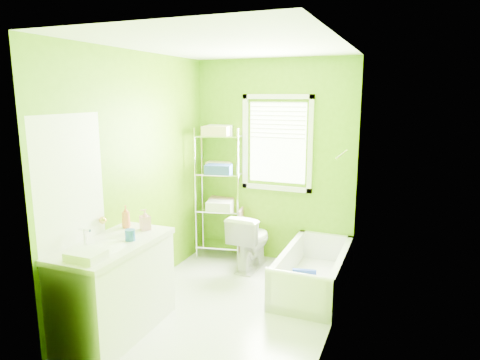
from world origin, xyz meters
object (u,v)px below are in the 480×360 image
at_px(bathtub, 313,277).
at_px(toilet, 250,240).
at_px(vanity, 115,285).
at_px(wire_shelf_unit, 221,178).

bearing_deg(bathtub, toilet, 158.75).
distance_m(vanity, wire_shelf_unit, 2.20).
height_order(vanity, wire_shelf_unit, wire_shelf_unit).
bearing_deg(bathtub, vanity, -133.99).
relative_size(bathtub, vanity, 1.25).
bearing_deg(wire_shelf_unit, toilet, -24.54).
relative_size(vanity, wire_shelf_unit, 0.66).
bearing_deg(toilet, vanity, 74.01).
distance_m(toilet, vanity, 1.97).
xyz_separation_m(bathtub, vanity, (-1.48, -1.53, 0.31)).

